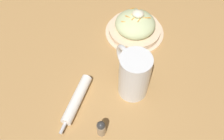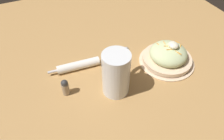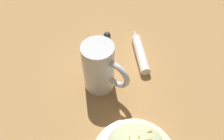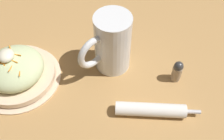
% 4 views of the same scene
% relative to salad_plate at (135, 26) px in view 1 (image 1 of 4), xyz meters
% --- Properties ---
extents(ground_plane, '(1.43, 1.43, 0.00)m').
position_rel_salad_plate_xyz_m(ground_plane, '(0.10, 0.19, -0.03)').
color(ground_plane, '#B2844C').
extents(salad_plate, '(0.23, 0.23, 0.10)m').
position_rel_salad_plate_xyz_m(salad_plate, '(0.00, 0.00, 0.00)').
color(salad_plate, beige).
rests_on(salad_plate, ground_plane).
extents(beer_mug, '(0.13, 0.14, 0.17)m').
position_rel_salad_plate_xyz_m(beer_mug, '(-0.05, 0.25, 0.04)').
color(beer_mug, white).
rests_on(beer_mug, ground_plane).
extents(napkin_roll, '(0.05, 0.21, 0.03)m').
position_rel_salad_plate_xyz_m(napkin_roll, '(0.11, 0.35, -0.02)').
color(napkin_roll, white).
rests_on(napkin_roll, ground_plane).
extents(salt_shaker, '(0.03, 0.03, 0.07)m').
position_rel_salad_plate_xyz_m(salt_shaker, '(0.01, 0.43, 0.00)').
color(salt_shaker, gray).
rests_on(salt_shaker, ground_plane).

